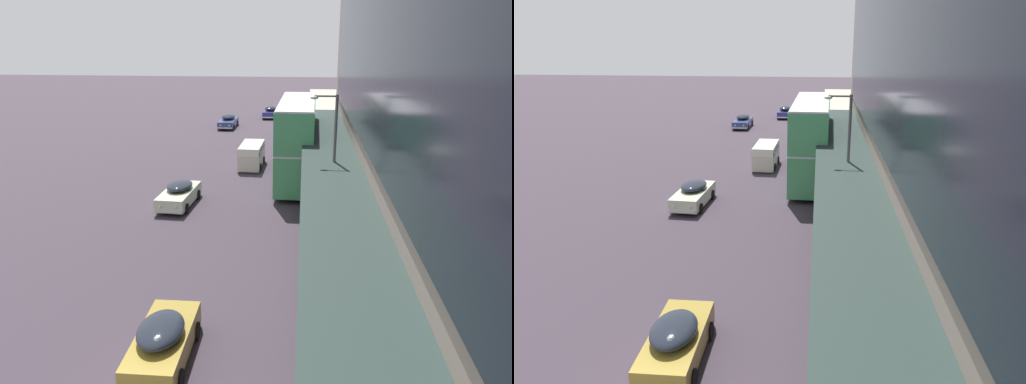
# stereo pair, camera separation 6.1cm
# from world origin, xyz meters

# --- Properties ---
(transit_bus_kerbside_front) EXTENTS (2.99, 10.96, 6.09)m
(transit_bus_kerbside_front) POSITION_xyz_m (4.38, 26.11, 3.28)
(transit_bus_kerbside_front) COLOR #429B5F
(transit_bus_kerbside_front) RESTS_ON ground
(sedan_trailing_near) EXTENTS (2.01, 4.57, 1.59)m
(sedan_trailing_near) POSITION_xyz_m (0.53, 55.74, 0.78)
(sedan_trailing_near) COLOR navy
(sedan_trailing_near) RESTS_ON ground
(sedan_trailing_mid) EXTENTS (2.02, 4.82, 1.56)m
(sedan_trailing_mid) POSITION_xyz_m (-4.00, 48.09, 0.77)
(sedan_trailing_mid) COLOR navy
(sedan_trailing_mid) RESTS_ON ground
(sedan_oncoming_front) EXTENTS (2.15, 4.82, 1.56)m
(sedan_oncoming_front) POSITION_xyz_m (-3.06, 20.07, 0.77)
(sedan_oncoming_front) COLOR beige
(sedan_oncoming_front) RESTS_ON ground
(sedan_oncoming_rear) EXTENTS (1.92, 4.56, 1.63)m
(sedan_oncoming_rear) POSITION_xyz_m (0.30, 4.08, 0.80)
(sedan_oncoming_rear) COLOR olive
(sedan_oncoming_rear) RESTS_ON ground
(vw_van) EXTENTS (2.01, 4.60, 1.96)m
(vw_van) POSITION_xyz_m (0.64, 30.29, 1.10)
(vw_van) COLOR beige
(vw_van) RESTS_ON ground
(pedestrian_at_kerb) EXTENTS (0.58, 0.38, 1.86)m
(pedestrian_at_kerb) POSITION_xyz_m (6.32, 6.26, 1.18)
(pedestrian_at_kerb) COLOR #232F3F
(pedestrian_at_kerb) RESTS_ON sidewalk_kerb
(street_lamp) EXTENTS (1.50, 0.28, 7.51)m
(street_lamp) POSITION_xyz_m (6.41, 16.63, 4.48)
(street_lamp) COLOR #4C4C51
(street_lamp) RESTS_ON sidewalk_kerb
(fire_hydrant) EXTENTS (0.20, 0.40, 0.70)m
(fire_hydrant) POSITION_xyz_m (6.73, 8.62, 0.49)
(fire_hydrant) COLOR red
(fire_hydrant) RESTS_ON sidewalk_kerb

